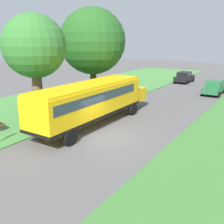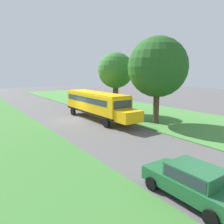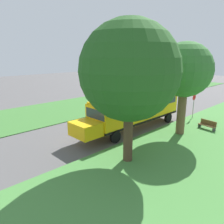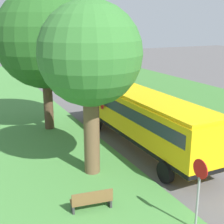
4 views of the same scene
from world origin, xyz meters
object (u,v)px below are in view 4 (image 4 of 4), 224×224
Objects in this scene: school_bus at (144,116)px; park_bench at (92,200)px; car_black_middle at (39,75)px; oak_tree_beside_bus at (92,54)px; oak_tree_roadside_mid at (44,39)px; stop_sign at (199,187)px; car_green_nearest at (104,80)px.

school_bus is 7.50× the size of park_bench.
oak_tree_beside_bus is at bearing -97.57° from car_black_middle.
oak_tree_beside_bus is 0.88× the size of oak_tree_roadside_mid.
stop_sign is at bearing -93.39° from car_black_middle.
car_black_middle is at bearing 78.60° from oak_tree_roadside_mid.
school_bus is at bearing 23.54° from oak_tree_beside_bus.
car_green_nearest is at bearing -49.26° from car_black_middle.
stop_sign is at bearing -75.23° from oak_tree_beside_bus.
stop_sign is at bearing -82.21° from oak_tree_roadside_mid.
school_bus is 23.10m from car_black_middle.
oak_tree_roadside_mid is (-9.15, -11.10, 5.14)m from car_green_nearest.
oak_tree_roadside_mid is 3.33× the size of stop_sign.
stop_sign is at bearing -44.03° from park_bench.
car_green_nearest and car_black_middle have the same top height.
oak_tree_beside_bus is at bearing 65.82° from park_bench.
oak_tree_beside_bus reaches higher than park_bench.
car_green_nearest is at bearing 64.26° from park_bench.
stop_sign reaches higher than park_bench.
oak_tree_roadside_mid reaches higher than school_bus.
car_green_nearest is (5.07, 16.57, -1.05)m from school_bus.
car_green_nearest is 0.55× the size of oak_tree_beside_bus.
school_bus is 1.55× the size of oak_tree_beside_bus.
school_bus is 7.03m from park_bench.
oak_tree_roadside_mid reaches higher than car_black_middle.
oak_tree_beside_bus reaches higher than car_green_nearest.
school_bus is at bearing 72.30° from stop_sign.
school_bus reaches higher than car_green_nearest.
oak_tree_roadside_mid is at bearing 84.02° from park_bench.
oak_tree_roadside_mid is at bearing -101.40° from car_black_middle.
oak_tree_beside_bus is at bearing -115.99° from car_green_nearest.
oak_tree_roadside_mid is at bearing 126.69° from school_bus.
school_bus reaches higher than park_bench.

